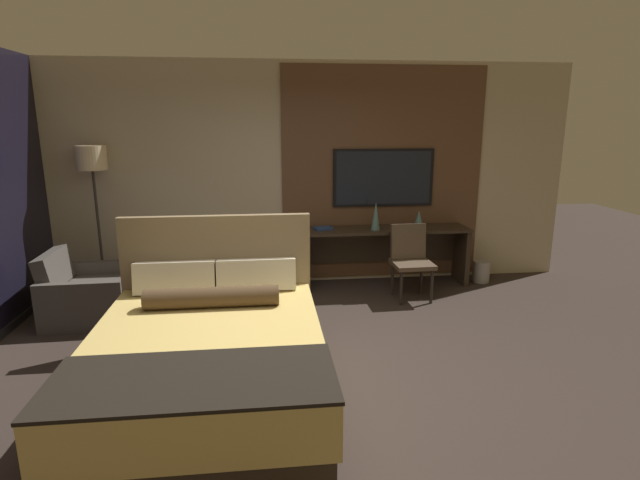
# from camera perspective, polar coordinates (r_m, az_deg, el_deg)

# --- Properties ---
(ground_plane) EXTENTS (16.00, 16.00, 0.00)m
(ground_plane) POSITION_cam_1_polar(r_m,az_deg,el_deg) (4.31, -0.63, -15.37)
(ground_plane) COLOR #332823
(wall_back_tv_panel) EXTENTS (7.20, 0.09, 2.80)m
(wall_back_tv_panel) POSITION_cam_1_polar(r_m,az_deg,el_deg) (6.41, -1.54, 7.42)
(wall_back_tv_panel) COLOR #BCAD8E
(wall_back_tv_panel) RESTS_ON ground_plane
(bed) EXTENTS (1.72, 2.18, 1.24)m
(bed) POSITION_cam_1_polar(r_m,az_deg,el_deg) (3.97, -12.57, -12.87)
(bed) COLOR #33281E
(bed) RESTS_ON ground_plane
(desk) EXTENTS (2.10, 0.49, 0.75)m
(desk) POSITION_cam_1_polar(r_m,az_deg,el_deg) (6.47, 7.43, -0.57)
(desk) COLOR #2D2319
(desk) RESTS_ON ground_plane
(tv) EXTENTS (1.31, 0.04, 0.73)m
(tv) POSITION_cam_1_polar(r_m,az_deg,el_deg) (6.50, 7.25, 7.08)
(tv) COLOR black
(desk_chair) EXTENTS (0.47, 0.47, 0.88)m
(desk_chair) POSITION_cam_1_polar(r_m,az_deg,el_deg) (6.03, 10.28, -1.70)
(desk_chair) COLOR #4C3D2D
(desk_chair) RESTS_ON ground_plane
(armchair_by_window) EXTENTS (0.89, 0.90, 0.75)m
(armchair_by_window) POSITION_cam_1_polar(r_m,az_deg,el_deg) (5.93, -24.96, -5.81)
(armchair_by_window) COLOR #47423D
(armchair_by_window) RESTS_ON ground_plane
(floor_lamp) EXTENTS (0.34, 0.34, 1.80)m
(floor_lamp) POSITION_cam_1_polar(r_m,az_deg,el_deg) (6.41, -24.55, 7.26)
(floor_lamp) COLOR #282623
(floor_lamp) RESTS_ON ground_plane
(vase_tall) EXTENTS (0.12, 0.12, 0.35)m
(vase_tall) POSITION_cam_1_polar(r_m,az_deg,el_deg) (6.24, 6.38, 2.75)
(vase_tall) COLOR #4C706B
(vase_tall) RESTS_ON desk
(vase_short) EXTENTS (0.14, 0.14, 0.22)m
(vase_short) POSITION_cam_1_polar(r_m,az_deg,el_deg) (6.46, 11.22, 2.36)
(vase_short) COLOR #4C706B
(vase_short) RESTS_ON desk
(book) EXTENTS (0.26, 0.21, 0.03)m
(book) POSITION_cam_1_polar(r_m,az_deg,el_deg) (6.25, 0.33, 1.36)
(book) COLOR navy
(book) RESTS_ON desk
(waste_bin) EXTENTS (0.22, 0.22, 0.28)m
(waste_bin) POSITION_cam_1_polar(r_m,az_deg,el_deg) (6.93, 17.94, -3.43)
(waste_bin) COLOR gray
(waste_bin) RESTS_ON ground_plane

